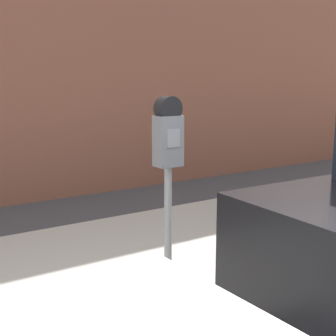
# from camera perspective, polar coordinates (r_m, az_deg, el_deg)

# --- Properties ---
(sidewalk) EXTENTS (24.00, 2.80, 0.10)m
(sidewalk) POSITION_cam_1_polar(r_m,az_deg,el_deg) (4.24, -11.53, -13.49)
(sidewalk) COLOR #BCB7AD
(sidewalk) RESTS_ON ground_plane
(parking_meter) EXTENTS (0.18, 0.14, 1.57)m
(parking_meter) POSITION_cam_1_polar(r_m,az_deg,el_deg) (3.27, 0.00, 1.44)
(parking_meter) COLOR gray
(parking_meter) RESTS_ON sidewalk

